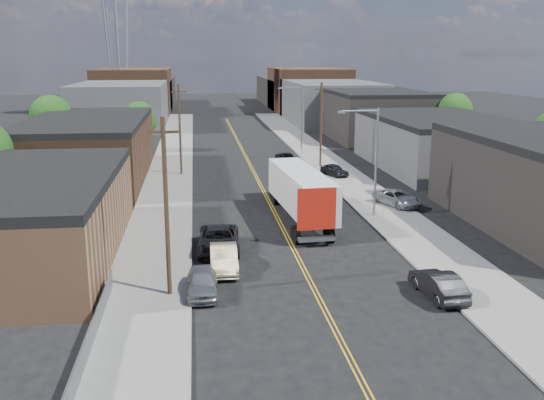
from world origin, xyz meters
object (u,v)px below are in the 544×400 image
object	(u,v)px
car_right_oncoming	(438,284)
car_right_lot_c	(334,170)
car_right_lot_a	(397,198)
car_ahead_truck	(287,159)
car_left_b	(224,258)
car_left_c	(219,240)
semi_truck	(298,189)
car_left_a	(202,282)

from	to	relation	value
car_right_oncoming	car_right_lot_c	xyz separation A→B (m)	(1.91, 33.86, 0.05)
car_right_lot_a	car_ahead_truck	xyz separation A→B (m)	(-6.50, 22.49, -0.15)
car_left_b	car_right_lot_c	xyz separation A→B (m)	(13.51, 28.10, 0.02)
car_left_b	car_right_oncoming	xyz separation A→B (m)	(11.60, -5.76, -0.03)
car_left_c	car_right_lot_c	xyz separation A→B (m)	(13.67, 24.31, -0.03)
semi_truck	car_right_oncoming	world-z (taller)	semi_truck
car_right_oncoming	car_right_lot_a	size ratio (longest dim) A/B	0.94
car_left_b	car_right_lot_c	size ratio (longest dim) A/B	1.24
car_left_c	car_right_lot_c	size ratio (longest dim) A/B	1.56
semi_truck	car_left_b	size ratio (longest dim) A/B	3.43
semi_truck	car_left_b	bearing A→B (deg)	-123.28
car_left_a	car_left_c	size ratio (longest dim) A/B	0.72
car_left_a	semi_truck	bearing A→B (deg)	63.85
semi_truck	car_left_a	distance (m)	17.70
car_left_a	car_right_lot_a	world-z (taller)	car_right_lot_a
car_left_c	semi_truck	bearing A→B (deg)	52.86
car_left_b	car_right_lot_a	world-z (taller)	car_left_b
car_left_b	car_ahead_truck	size ratio (longest dim) A/B	0.98
car_right_oncoming	car_ahead_truck	distance (m)	42.54
car_right_lot_a	car_ahead_truck	distance (m)	23.41
car_right_lot_a	car_right_lot_c	bearing A→B (deg)	80.09
car_left_a	car_ahead_truck	distance (m)	41.93
car_left_a	car_right_lot_c	distance (m)	35.18
car_left_a	car_right_oncoming	size ratio (longest dim) A/B	0.94
car_left_a	car_left_b	xyz separation A→B (m)	(1.40, 3.76, 0.05)
car_left_b	car_left_c	world-z (taller)	car_left_c
car_ahead_truck	car_right_lot_a	bearing A→B (deg)	-76.45
car_right_oncoming	car_left_c	bearing A→B (deg)	-43.78
car_right_lot_a	car_right_lot_c	distance (m)	14.08
car_right_oncoming	car_right_lot_a	bearing A→B (deg)	-107.07
semi_truck	car_ahead_truck	size ratio (longest dim) A/B	3.37
semi_truck	car_right_oncoming	size ratio (longest dim) A/B	3.56
car_right_lot_a	semi_truck	bearing A→B (deg)	173.93
car_right_lot_c	car_left_a	bearing A→B (deg)	-138.99
car_right_lot_c	car_left_c	bearing A→B (deg)	-143.26
semi_truck	car_left_c	size ratio (longest dim) A/B	2.73
car_right_lot_c	semi_truck	bearing A→B (deg)	-136.88
semi_truck	car_right_oncoming	bearing A→B (deg)	-78.45
car_right_lot_c	car_ahead_truck	size ratio (longest dim) A/B	0.79
car_right_lot_a	car_right_lot_c	xyz separation A→B (m)	(-2.49, 13.86, -0.02)
car_right_oncoming	car_right_lot_a	world-z (taller)	car_right_oncoming
car_left_a	car_ahead_truck	bearing A→B (deg)	75.98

